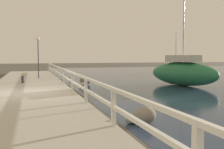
# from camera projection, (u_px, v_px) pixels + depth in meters

# --- Properties ---
(ground_plane) EXTENTS (120.00, 120.00, 0.00)m
(ground_plane) POSITION_uv_depth(u_px,v_px,m) (29.00, 98.00, 11.79)
(ground_plane) COLOR #4C473D
(dock_walkway) EXTENTS (4.08, 36.00, 0.24)m
(dock_walkway) POSITION_uv_depth(u_px,v_px,m) (29.00, 95.00, 11.78)
(dock_walkway) COLOR #B2AD9E
(dock_walkway) RESTS_ON ground
(railing) EXTENTS (0.10, 32.50, 0.91)m
(railing) POSITION_uv_depth(u_px,v_px,m) (72.00, 78.00, 12.30)
(railing) COLOR white
(railing) RESTS_ON dock_walkway
(boulder_far_strip) EXTENTS (0.41, 0.37, 0.31)m
(boulder_far_strip) POSITION_uv_depth(u_px,v_px,m) (71.00, 78.00, 20.53)
(boulder_far_strip) COLOR gray
(boulder_far_strip) RESTS_ON ground
(boulder_downstream) EXTENTS (0.76, 0.68, 0.57)m
(boulder_downstream) POSITION_uv_depth(u_px,v_px,m) (85.00, 80.00, 17.31)
(boulder_downstream) COLOR #666056
(boulder_downstream) RESTS_ON ground
(boulder_water_edge) EXTENTS (0.63, 0.57, 0.47)m
(boulder_water_edge) POSITION_uv_depth(u_px,v_px,m) (145.00, 115.00, 7.34)
(boulder_water_edge) COLOR slate
(boulder_water_edge) RESTS_ON ground
(boulder_mid_strip) EXTENTS (0.36, 0.33, 0.27)m
(boulder_mid_strip) POSITION_uv_depth(u_px,v_px,m) (131.00, 119.00, 7.29)
(boulder_mid_strip) COLOR gray
(boulder_mid_strip) RESTS_ON ground
(boulder_near_dock) EXTENTS (0.40, 0.36, 0.30)m
(boulder_near_dock) POSITION_uv_depth(u_px,v_px,m) (82.00, 85.00, 15.94)
(boulder_near_dock) COLOR gray
(boulder_near_dock) RESTS_ON ground
(mooring_bollard) EXTENTS (0.18, 0.18, 0.46)m
(mooring_bollard) POSITION_uv_depth(u_px,v_px,m) (23.00, 79.00, 16.17)
(mooring_bollard) COLOR #333338
(mooring_bollard) RESTS_ON dock_walkway
(dock_lamp) EXTENTS (0.22, 0.22, 3.03)m
(dock_lamp) POSITION_uv_depth(u_px,v_px,m) (38.00, 50.00, 19.33)
(dock_lamp) COLOR #2D2D33
(dock_lamp) RESTS_ON dock_walkway
(sailboat_orange) EXTENTS (2.68, 4.28, 4.72)m
(sailboat_orange) POSITION_uv_depth(u_px,v_px,m) (176.00, 67.00, 29.80)
(sailboat_orange) COLOR orange
(sailboat_orange) RESTS_ON water_surface
(sailboat_green) EXTENTS (3.19, 5.29, 6.33)m
(sailboat_green) POSITION_uv_depth(u_px,v_px,m) (183.00, 72.00, 16.76)
(sailboat_green) COLOR #236B42
(sailboat_green) RESTS_ON water_surface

